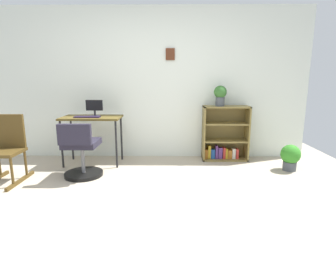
{
  "coord_description": "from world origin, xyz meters",
  "views": [
    {
      "loc": [
        0.35,
        -2.39,
        1.33
      ],
      "look_at": [
        0.3,
        1.29,
        0.55
      ],
      "focal_mm": 28.66,
      "sensor_mm": 36.0,
      "label": 1
    }
  ],
  "objects_px": {
    "potted_plant_on_shelf": "(220,95)",
    "office_chair": "(81,153)",
    "keyboard": "(87,117)",
    "potted_plant_floor": "(290,156)",
    "desk": "(92,121)",
    "rocking_chair": "(6,148)",
    "monitor": "(94,108)",
    "bookshelf_low": "(224,136)"
  },
  "relations": [
    {
      "from": "rocking_chair",
      "to": "bookshelf_low",
      "type": "xyz_separation_m",
      "value": [
        3.02,
        1.0,
        -0.05
      ]
    },
    {
      "from": "potted_plant_on_shelf",
      "to": "office_chair",
      "type": "bearing_deg",
      "value": -157.49
    },
    {
      "from": "keyboard",
      "to": "office_chair",
      "type": "bearing_deg",
      "value": -84.25
    },
    {
      "from": "bookshelf_low",
      "to": "potted_plant_floor",
      "type": "height_order",
      "value": "bookshelf_low"
    },
    {
      "from": "office_chair",
      "to": "rocking_chair",
      "type": "distance_m",
      "value": 0.94
    },
    {
      "from": "monitor",
      "to": "rocking_chair",
      "type": "distance_m",
      "value": 1.3
    },
    {
      "from": "monitor",
      "to": "keyboard",
      "type": "height_order",
      "value": "monitor"
    },
    {
      "from": "desk",
      "to": "bookshelf_low",
      "type": "distance_m",
      "value": 2.14
    },
    {
      "from": "monitor",
      "to": "rocking_chair",
      "type": "bearing_deg",
      "value": -141.39
    },
    {
      "from": "monitor",
      "to": "rocking_chair",
      "type": "height_order",
      "value": "monitor"
    },
    {
      "from": "rocking_chair",
      "to": "monitor",
      "type": "bearing_deg",
      "value": 38.61
    },
    {
      "from": "bookshelf_low",
      "to": "monitor",
      "type": "bearing_deg",
      "value": -173.5
    },
    {
      "from": "keyboard",
      "to": "desk",
      "type": "bearing_deg",
      "value": 66.99
    },
    {
      "from": "office_chair",
      "to": "rocking_chair",
      "type": "bearing_deg",
      "value": -172.66
    },
    {
      "from": "rocking_chair",
      "to": "potted_plant_floor",
      "type": "bearing_deg",
      "value": 6.33
    },
    {
      "from": "rocking_chair",
      "to": "keyboard",
      "type": "bearing_deg",
      "value": 36.23
    },
    {
      "from": "office_chair",
      "to": "potted_plant_floor",
      "type": "bearing_deg",
      "value": 6.02
    },
    {
      "from": "office_chair",
      "to": "keyboard",
      "type": "bearing_deg",
      "value": 95.75
    },
    {
      "from": "desk",
      "to": "keyboard",
      "type": "xyz_separation_m",
      "value": [
        -0.04,
        -0.09,
        0.08
      ]
    },
    {
      "from": "office_chair",
      "to": "potted_plant_on_shelf",
      "type": "xyz_separation_m",
      "value": [
        1.99,
        0.83,
        0.74
      ]
    },
    {
      "from": "keyboard",
      "to": "potted_plant_on_shelf",
      "type": "height_order",
      "value": "potted_plant_on_shelf"
    },
    {
      "from": "bookshelf_low",
      "to": "potted_plant_on_shelf",
      "type": "relative_size",
      "value": 2.75
    },
    {
      "from": "office_chair",
      "to": "desk",
      "type": "bearing_deg",
      "value": 91.39
    },
    {
      "from": "desk",
      "to": "potted_plant_on_shelf",
      "type": "bearing_deg",
      "value": 6.05
    },
    {
      "from": "desk",
      "to": "keyboard",
      "type": "bearing_deg",
      "value": -113.01
    },
    {
      "from": "keyboard",
      "to": "potted_plant_floor",
      "type": "xyz_separation_m",
      "value": [
        3.01,
        -0.21,
        -0.55
      ]
    },
    {
      "from": "office_chair",
      "to": "potted_plant_on_shelf",
      "type": "height_order",
      "value": "potted_plant_on_shelf"
    },
    {
      "from": "potted_plant_floor",
      "to": "desk",
      "type": "bearing_deg",
      "value": 174.22
    },
    {
      "from": "monitor",
      "to": "potted_plant_floor",
      "type": "bearing_deg",
      "value": -6.52
    },
    {
      "from": "keyboard",
      "to": "potted_plant_floor",
      "type": "bearing_deg",
      "value": -4.03
    },
    {
      "from": "desk",
      "to": "keyboard",
      "type": "distance_m",
      "value": 0.13
    },
    {
      "from": "potted_plant_floor",
      "to": "potted_plant_on_shelf",
      "type": "bearing_deg",
      "value": 152.0
    },
    {
      "from": "monitor",
      "to": "bookshelf_low",
      "type": "relative_size",
      "value": 0.29
    },
    {
      "from": "office_chair",
      "to": "bookshelf_low",
      "type": "relative_size",
      "value": 0.86
    },
    {
      "from": "desk",
      "to": "potted_plant_on_shelf",
      "type": "distance_m",
      "value": 2.06
    },
    {
      "from": "monitor",
      "to": "potted_plant_on_shelf",
      "type": "distance_m",
      "value": 1.98
    },
    {
      "from": "bookshelf_low",
      "to": "desk",
      "type": "bearing_deg",
      "value": -172.73
    },
    {
      "from": "office_chair",
      "to": "rocking_chair",
      "type": "height_order",
      "value": "rocking_chair"
    },
    {
      "from": "desk",
      "to": "bookshelf_low",
      "type": "xyz_separation_m",
      "value": [
        2.11,
        0.27,
        -0.28
      ]
    },
    {
      "from": "desk",
      "to": "office_chair",
      "type": "bearing_deg",
      "value": -88.61
    },
    {
      "from": "rocking_chair",
      "to": "potted_plant_floor",
      "type": "xyz_separation_m",
      "value": [
        3.89,
        0.43,
        -0.23
      ]
    },
    {
      "from": "desk",
      "to": "monitor",
      "type": "xyz_separation_m",
      "value": [
        0.04,
        0.03,
        0.2
      ]
    }
  ]
}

